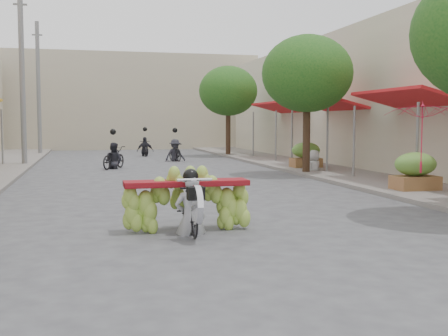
% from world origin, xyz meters
% --- Properties ---
extents(ground, '(120.00, 120.00, 0.00)m').
position_xyz_m(ground, '(0.00, 0.00, 0.00)').
color(ground, '#525257').
rests_on(ground, ground).
extents(sidewalk_right, '(4.00, 60.00, 0.12)m').
position_xyz_m(sidewalk_right, '(7.00, 15.00, 0.06)').
color(sidewalk_right, gray).
rests_on(sidewalk_right, ground).
extents(far_building, '(20.00, 6.00, 7.00)m').
position_xyz_m(far_building, '(0.00, 38.00, 3.50)').
color(far_building, '#BBAF94').
rests_on(far_building, ground).
extents(utility_pole_far, '(0.60, 0.24, 8.00)m').
position_xyz_m(utility_pole_far, '(-5.40, 21.00, 4.03)').
color(utility_pole_far, slate).
rests_on(utility_pole_far, ground).
extents(utility_pole_back, '(0.60, 0.24, 8.00)m').
position_xyz_m(utility_pole_back, '(-5.40, 30.00, 4.03)').
color(utility_pole_back, slate).
rests_on(utility_pole_back, ground).
extents(street_tree_mid, '(3.40, 3.40, 5.25)m').
position_xyz_m(street_tree_mid, '(5.40, 14.00, 3.78)').
color(street_tree_mid, '#3A2719').
rests_on(street_tree_mid, ground).
extents(street_tree_far, '(3.40, 3.40, 5.25)m').
position_xyz_m(street_tree_far, '(5.40, 26.00, 3.78)').
color(street_tree_far, '#3A2719').
rests_on(street_tree_far, ground).
extents(produce_crate_mid, '(1.20, 0.88, 1.16)m').
position_xyz_m(produce_crate_mid, '(6.20, 8.00, 0.71)').
color(produce_crate_mid, olive).
rests_on(produce_crate_mid, ground).
extents(produce_crate_far, '(1.20, 0.88, 1.16)m').
position_xyz_m(produce_crate_far, '(6.20, 16.00, 0.71)').
color(produce_crate_far, olive).
rests_on(produce_crate_far, ground).
extents(banana_motorbike, '(2.28, 1.78, 1.95)m').
position_xyz_m(banana_motorbike, '(-0.90, 4.10, 0.67)').
color(banana_motorbike, black).
rests_on(banana_motorbike, ground).
extents(market_umbrella, '(2.46, 2.46, 1.86)m').
position_xyz_m(market_umbrella, '(5.77, 7.01, 2.53)').
color(market_umbrella, red).
rests_on(market_umbrella, ground).
extents(pedestrian, '(0.90, 0.81, 1.58)m').
position_xyz_m(pedestrian, '(6.00, 14.64, 0.91)').
color(pedestrian, silver).
rests_on(pedestrian, ground).
extents(bg_motorbike_a, '(1.39, 1.78, 1.95)m').
position_xyz_m(bg_motorbike_a, '(-1.56, 18.50, 0.73)').
color(bg_motorbike_a, black).
rests_on(bg_motorbike_a, ground).
extents(bg_motorbike_b, '(1.15, 1.68, 1.95)m').
position_xyz_m(bg_motorbike_b, '(1.72, 22.50, 0.86)').
color(bg_motorbike_b, black).
rests_on(bg_motorbike_b, ground).
extents(bg_motorbike_c, '(1.00, 1.59, 1.95)m').
position_xyz_m(bg_motorbike_c, '(0.68, 27.14, 0.81)').
color(bg_motorbike_c, black).
rests_on(bg_motorbike_c, ground).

